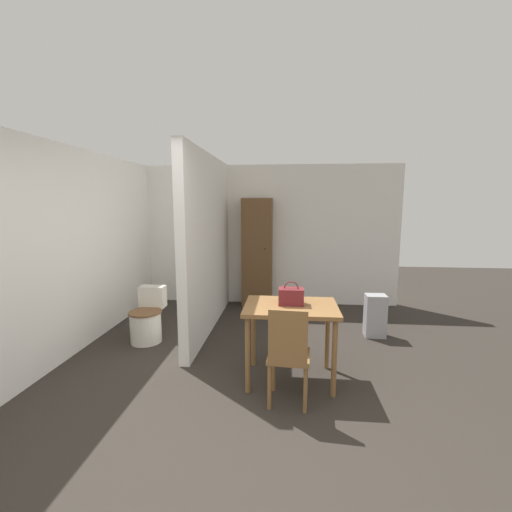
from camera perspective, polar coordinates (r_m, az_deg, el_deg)
The scene contains 10 objects.
ground_plane at distance 2.90m, azimuth -7.76°, elevation -30.06°, with size 16.00×16.00×0.00m, color #2D2823.
wall_back at distance 6.26m, azimuth 0.24°, elevation 3.49°, with size 5.03×0.12×2.50m.
wall_left at distance 4.96m, azimuth -26.68°, elevation 1.22°, with size 0.12×4.95×2.50m.
partition_wall at distance 5.00m, azimuth -7.91°, elevation 2.11°, with size 0.12×2.63×2.50m.
dining_table at distance 3.54m, azimuth 5.80°, elevation -9.88°, with size 0.94×0.69×0.80m.
wooden_chair at distance 3.18m, azimuth 5.43°, elevation -15.83°, with size 0.40×0.40×0.93m.
toilet at distance 4.86m, azimuth -17.66°, elevation -10.11°, with size 0.43×0.57×0.69m.
handbag at distance 3.51m, azimuth 5.87°, elevation -6.67°, with size 0.25×0.16×0.24m.
wooden_cabinet at distance 6.05m, azimuth 0.19°, elevation 0.52°, with size 0.53×0.35×1.91m.
space_heater at distance 5.04m, azimuth 19.23°, elevation -9.37°, with size 0.27×0.22×0.59m.
Camera 1 is at (0.54, -2.20, 1.81)m, focal length 24.00 mm.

